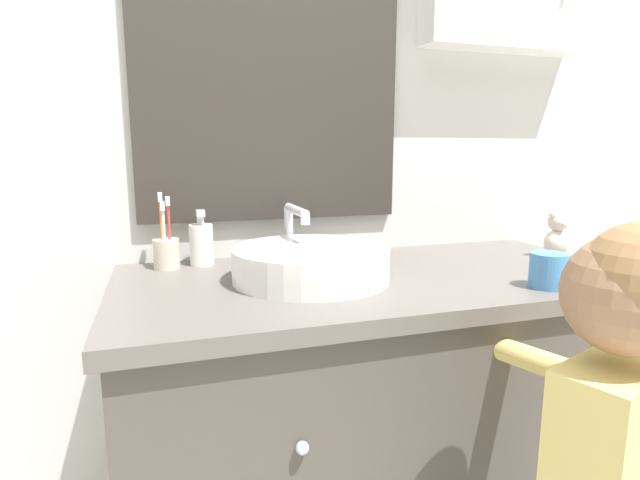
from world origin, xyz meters
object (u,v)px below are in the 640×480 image
child_figure (607,460)px  drinking_cup (548,270)px  soap_dispenser (201,244)px  teddy_bear (557,235)px  sink_basin (311,262)px  toothbrush_holder (166,251)px

child_figure → drinking_cup: 0.40m
soap_dispenser → teddy_bear: bearing=-12.0°
sink_basin → child_figure: 0.66m
child_figure → teddy_bear: child_figure is taller
drinking_cup → child_figure: bearing=-114.2°
toothbrush_holder → child_figure: bearing=-48.9°
child_figure → teddy_bear: bearing=55.0°
soap_dispenser → child_figure: bearing=-53.5°
sink_basin → child_figure: child_figure is taller
sink_basin → drinking_cup: bearing=-25.3°
soap_dispenser → teddy_bear: (0.93, -0.20, 0.00)m
drinking_cup → toothbrush_holder: bearing=151.0°
sink_basin → soap_dispenser: bearing=135.0°
sink_basin → teddy_bear: bearing=2.1°
soap_dispenser → teddy_bear: size_ratio=1.11×
toothbrush_holder → teddy_bear: size_ratio=1.47×
sink_basin → soap_dispenser: size_ratio=2.84×
sink_basin → soap_dispenser: sink_basin is taller
drinking_cup → teddy_bear: bearing=44.8°
soap_dispenser → sink_basin: bearing=-45.0°
soap_dispenser → child_figure: size_ratio=0.14×
soap_dispenser → drinking_cup: bearing=-32.8°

